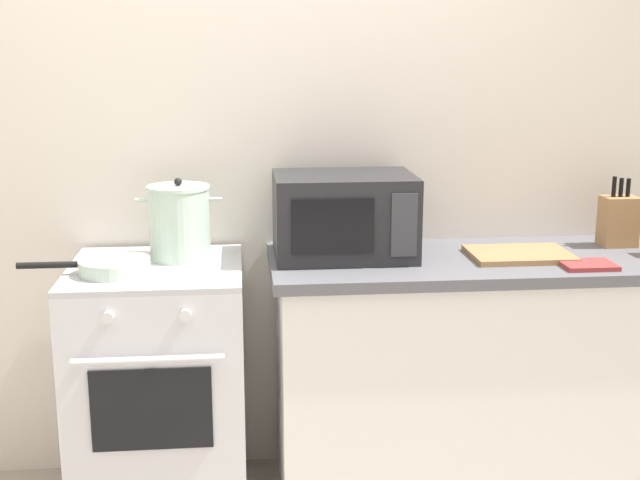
{
  "coord_description": "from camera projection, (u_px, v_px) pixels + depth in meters",
  "views": [
    {
      "loc": [
        -0.05,
        -2.25,
        1.67
      ],
      "look_at": [
        0.23,
        0.6,
        1.0
      ],
      "focal_mm": 46.95,
      "sensor_mm": 36.0,
      "label": 1
    }
  ],
  "objects": [
    {
      "name": "lower_cabinet_right",
      "position": [
        497.0,
        379.0,
        3.15
      ],
      "size": [
        1.64,
        0.56,
        0.88
      ],
      "primitive_type": "cube",
      "color": "white",
      "rests_on": "ground_plane"
    },
    {
      "name": "knife_block",
      "position": [
        618.0,
        221.0,
        3.18
      ],
      "size": [
        0.13,
        0.1,
        0.27
      ],
      "color": "#997047",
      "rests_on": "countertop_right"
    },
    {
      "name": "stove",
      "position": [
        161.0,
        389.0,
        3.01
      ],
      "size": [
        0.6,
        0.64,
        0.92
      ],
      "color": "silver",
      "rests_on": "ground_plane"
    },
    {
      "name": "frying_pan",
      "position": [
        112.0,
        266.0,
        2.8
      ],
      "size": [
        0.44,
        0.24,
        0.05
      ],
      "color": "silver",
      "rests_on": "stove"
    },
    {
      "name": "stock_pot",
      "position": [
        180.0,
        222.0,
        2.98
      ],
      "size": [
        0.31,
        0.22,
        0.29
      ],
      "color": "silver",
      "rests_on": "stove"
    },
    {
      "name": "oven_mitt",
      "position": [
        588.0,
        265.0,
        2.89
      ],
      "size": [
        0.18,
        0.14,
        0.02
      ],
      "primitive_type": "cube",
      "color": "#993333",
      "rests_on": "countertop_right"
    },
    {
      "name": "countertop_right",
      "position": [
        503.0,
        261.0,
        3.05
      ],
      "size": [
        1.7,
        0.6,
        0.04
      ],
      "primitive_type": "cube",
      "color": "#59595E",
      "rests_on": "lower_cabinet_right"
    },
    {
      "name": "back_wall",
      "position": [
        330.0,
        156.0,
        3.25
      ],
      "size": [
        4.4,
        0.1,
        2.5
      ],
      "primitive_type": "cube",
      "color": "silver",
      "rests_on": "ground_plane"
    },
    {
      "name": "cutting_board",
      "position": [
        519.0,
        254.0,
        3.03
      ],
      "size": [
        0.36,
        0.26,
        0.02
      ],
      "primitive_type": "cube",
      "color": "#997047",
      "rests_on": "countertop_right"
    },
    {
      "name": "microwave",
      "position": [
        344.0,
        216.0,
        3.01
      ],
      "size": [
        0.5,
        0.37,
        0.3
      ],
      "color": "#232326",
      "rests_on": "countertop_right"
    }
  ]
}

